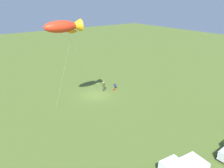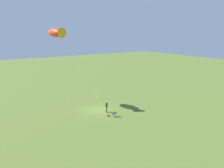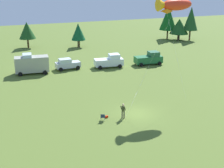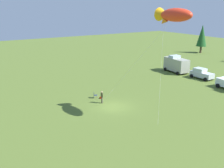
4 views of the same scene
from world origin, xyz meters
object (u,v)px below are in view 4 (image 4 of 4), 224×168
at_px(van_motorhome_grey, 176,64).
at_px(car_silver_compact, 201,74).
at_px(person_kite_flyer, 102,96).
at_px(kite_delta_orange, 163,21).
at_px(kite_large_fish, 173,15).
at_px(backpack_on_grass, 101,98).
at_px(folding_chair, 95,95).

xyz_separation_m(van_motorhome_grey, car_silver_compact, (6.02, 0.41, -0.69)).
height_order(person_kite_flyer, kite_delta_orange, kite_delta_orange).
height_order(kite_large_fish, kite_delta_orange, kite_large_fish).
xyz_separation_m(car_silver_compact, kite_delta_orange, (8.49, -18.08, 10.36)).
distance_m(car_silver_compact, kite_delta_orange, 22.51).
distance_m(backpack_on_grass, van_motorhome_grey, 21.50).
height_order(backpack_on_grass, van_motorhome_grey, van_motorhome_grey).
bearing_deg(car_silver_compact, backpack_on_grass, 86.75).
xyz_separation_m(folding_chair, van_motorhome_grey, (-4.97, 21.30, 1.16)).
bearing_deg(folding_chair, backpack_on_grass, -24.64).
distance_m(car_silver_compact, kite_large_fish, 22.94).
bearing_deg(folding_chair, kite_large_fish, -46.53).
bearing_deg(van_motorhome_grey, backpack_on_grass, 110.77).
height_order(person_kite_flyer, backpack_on_grass, person_kite_flyer).
bearing_deg(kite_delta_orange, kite_large_fish, 19.57).
bearing_deg(person_kite_flyer, backpack_on_grass, 82.24).
distance_m(folding_chair, backpack_on_grass, 0.97).
xyz_separation_m(van_motorhome_grey, kite_delta_orange, (14.51, -17.67, 9.67)).
height_order(van_motorhome_grey, car_silver_compact, van_motorhome_grey).
bearing_deg(folding_chair, kite_delta_orange, -46.40).
bearing_deg(person_kite_flyer, van_motorhome_grey, 35.55).
relative_size(person_kite_flyer, kite_delta_orange, 0.15).
distance_m(backpack_on_grass, kite_large_fish, 15.86).
relative_size(kite_large_fish, kite_delta_orange, 1.09).
relative_size(car_silver_compact, kite_delta_orange, 0.36).
height_order(car_silver_compact, kite_large_fish, kite_large_fish).
height_order(person_kite_flyer, car_silver_compact, car_silver_compact).
bearing_deg(folding_chair, car_silver_compact, 20.02).
bearing_deg(van_motorhome_grey, kite_large_fish, 137.62).
relative_size(folding_chair, van_motorhome_grey, 0.15).
bearing_deg(kite_delta_orange, backpack_on_grass, -161.22).
relative_size(person_kite_flyer, kite_large_fish, 0.14).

